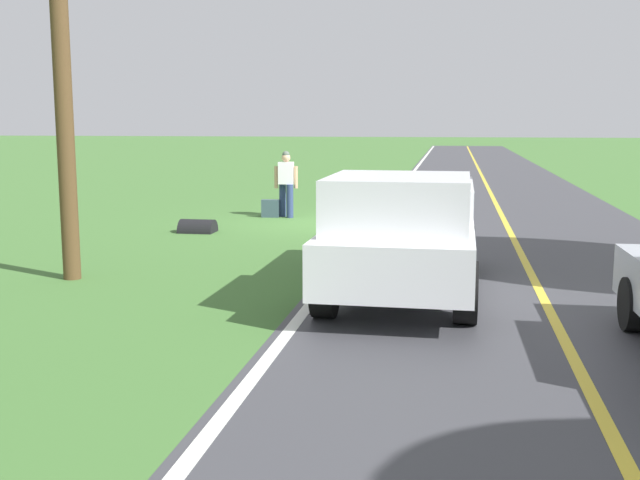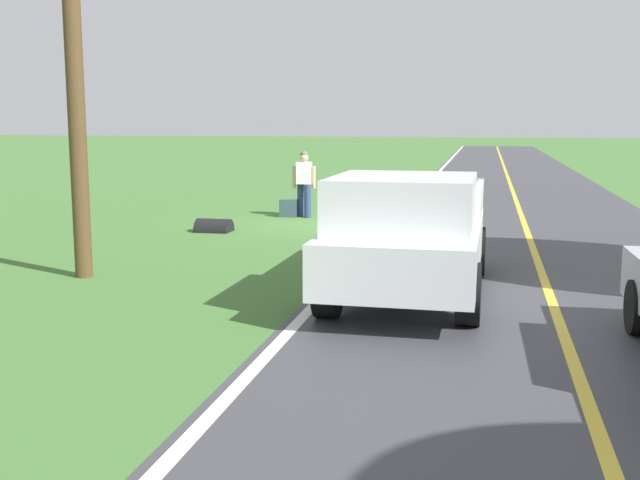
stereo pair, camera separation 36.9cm
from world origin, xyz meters
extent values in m
plane|color=#427033|center=(0.00, 0.00, 0.00)|extent=(200.00, 200.00, 0.00)
cube|color=#3D3D42|center=(-4.46, 0.00, 0.00)|extent=(6.87, 120.00, 0.00)
cube|color=silver|center=(-1.21, 0.00, 0.01)|extent=(0.16, 117.60, 0.00)
cube|color=gold|center=(-4.46, 0.00, 0.01)|extent=(0.14, 117.60, 0.00)
cylinder|color=navy|center=(1.08, -0.94, 0.44)|extent=(0.18, 0.18, 0.88)
cylinder|color=navy|center=(1.33, -1.16, 0.44)|extent=(0.18, 0.18, 0.88)
cube|color=white|center=(1.20, -1.05, 1.17)|extent=(0.42, 0.30, 0.58)
sphere|color=tan|center=(1.20, -1.05, 1.57)|extent=(0.23, 0.23, 0.23)
sphere|color=#4C564C|center=(1.20, -1.05, 1.65)|extent=(0.20, 0.20, 0.20)
cube|color=navy|center=(1.22, -1.25, 1.20)|extent=(0.34, 0.23, 0.44)
cylinder|color=tan|center=(0.94, -1.06, 1.06)|extent=(0.10, 0.10, 0.58)
cylinder|color=tan|center=(1.46, -1.01, 1.06)|extent=(0.10, 0.10, 0.58)
cube|color=#384C56|center=(1.62, -0.96, 0.23)|extent=(0.48, 0.24, 0.47)
cube|color=silver|center=(-2.44, 7.40, 0.75)|extent=(2.07, 5.43, 0.70)
cube|color=silver|center=(-2.43, 8.59, 1.46)|extent=(1.87, 2.18, 0.72)
cube|color=black|center=(-2.43, 8.59, 1.53)|extent=(1.70, 1.32, 0.43)
cube|color=silver|center=(-3.40, 6.33, 1.33)|extent=(0.14, 3.03, 0.45)
cube|color=silver|center=(-1.52, 6.31, 1.33)|extent=(0.14, 3.03, 0.45)
cube|color=silver|center=(-2.48, 4.81, 1.33)|extent=(1.84, 0.12, 0.45)
cylinder|color=black|center=(-3.32, 9.16, 0.40)|extent=(0.31, 0.80, 0.80)
cylinder|color=black|center=(-1.52, 9.14, 0.40)|extent=(0.31, 0.80, 0.80)
cylinder|color=black|center=(-3.36, 5.86, 0.40)|extent=(0.31, 0.80, 0.80)
cylinder|color=black|center=(-1.56, 5.84, 0.40)|extent=(0.31, 0.80, 0.80)
cylinder|color=black|center=(-5.34, 9.16, 0.33)|extent=(0.25, 0.66, 0.66)
cylinder|color=brown|center=(2.93, 7.41, 3.84)|extent=(0.28, 0.28, 7.68)
cylinder|color=black|center=(2.62, 2.03, 0.00)|extent=(0.80, 0.60, 0.60)
camera|label=1|loc=(-3.12, 18.83, 2.55)|focal=43.32mm
camera|label=2|loc=(-3.48, 18.76, 2.55)|focal=43.32mm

